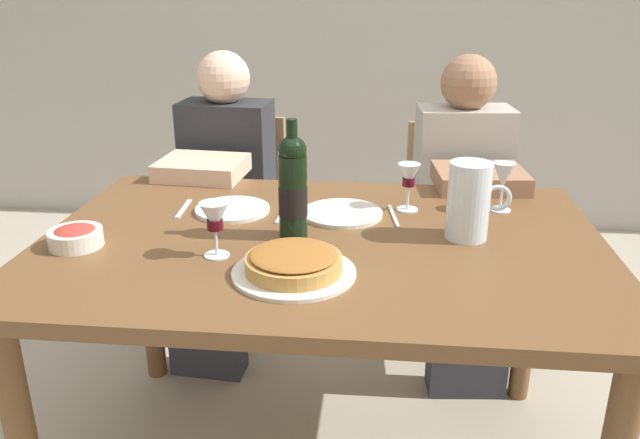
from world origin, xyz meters
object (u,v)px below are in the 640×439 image
dining_table (322,269)px  wine_glass_left_diner (503,177)px  baked_tart (294,264)px  wine_glass_centre (215,219)px  diner_left (220,200)px  chair_right (452,218)px  water_pitcher (469,205)px  wine_glass_right_diner (409,178)px  diner_right (465,210)px  salad_bowl (76,236)px  chair_left (239,208)px  dinner_plate_right_setting (233,209)px  wine_bottle (293,187)px  dinner_plate_left_setting (342,213)px

dining_table → wine_glass_left_diner: (0.51, 0.27, 0.20)m
baked_tart → wine_glass_centre: (-0.21, 0.09, 0.07)m
diner_left → chair_right: (0.90, 0.21, -0.12)m
water_pitcher → chair_right: 0.92m
wine_glass_right_diner → water_pitcher: bearing=-52.8°
diner_right → dining_table: bearing=49.6°
dining_table → wine_glass_left_diner: size_ratio=10.22×
wine_glass_centre → salad_bowl: bearing=176.4°
dining_table → wine_glass_centre: wine_glass_centre is taller
water_pitcher → diner_right: size_ratio=0.18×
chair_left → water_pitcher: bearing=137.8°
baked_tart → diner_left: 1.01m
baked_tart → water_pitcher: bearing=32.5°
salad_bowl → wine_glass_right_diner: 0.93m
salad_bowl → diner_left: (0.17, 0.80, -0.17)m
diner_left → diner_right: 0.92m
dining_table → dinner_plate_right_setting: size_ratio=6.78×
wine_bottle → wine_glass_centre: wine_bottle is taller
water_pitcher → wine_glass_centre: water_pitcher is taller
dinner_plate_left_setting → diner_right: diner_right is taller
salad_bowl → dinner_plate_right_setting: (0.34, 0.30, -0.02)m
baked_tart → wine_glass_right_diner: bearing=59.7°
dinner_plate_left_setting → chair_right: size_ratio=0.27×
water_pitcher → diner_right: 0.66m
water_pitcher → baked_tart: (-0.43, -0.27, -0.06)m
dining_table → wine_glass_right_diner: size_ratio=10.47×
wine_glass_left_diner → chair_right: 0.73m
baked_tart → chair_left: size_ratio=0.34×
wine_glass_right_diner → diner_left: diner_left is taller
wine_glass_left_diner → wine_glass_right_diner: wine_glass_left_diner is taller
dining_table → water_pitcher: size_ratio=7.24×
wine_glass_left_diner → water_pitcher: bearing=-119.1°
wine_glass_centre → dinner_plate_left_setting: 0.44m
dining_table → dinner_plate_left_setting: bearing=76.7°
water_pitcher → wine_glass_right_diner: 0.25m
baked_tart → dinner_plate_right_setting: (-0.24, 0.41, -0.02)m
dining_table → baked_tart: size_ratio=5.13×
water_pitcher → diner_left: 1.08m
salad_bowl → dinner_plate_left_setting: (0.67, 0.30, -0.02)m
chair_left → baked_tart: bearing=113.6°
wine_glass_centre → chair_right: (0.69, 1.03, -0.36)m
water_pitcher → chair_right: water_pitcher is taller
wine_glass_left_diner → chair_left: (-0.95, 0.65, -0.37)m
salad_bowl → wine_glass_centre: bearing=-3.6°
chair_left → salad_bowl: bearing=84.3°
dining_table → chair_right: bearing=63.6°
wine_bottle → dinner_plate_right_setting: bearing=140.1°
wine_glass_right_diner → wine_glass_centre: size_ratio=1.01×
water_pitcher → dinner_plate_right_setting: (-0.67, 0.13, -0.09)m
salad_bowl → diner_left: size_ratio=0.12×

